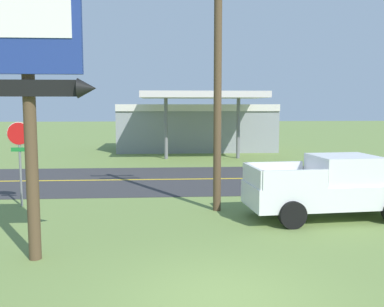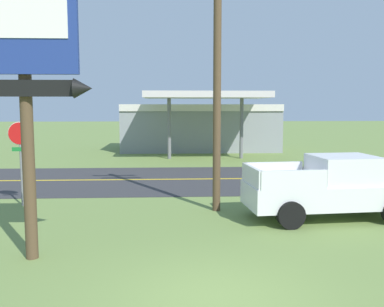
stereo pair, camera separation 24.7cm
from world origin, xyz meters
The scene contains 8 objects.
ground_plane centered at (0.00, 0.00, 0.00)m, with size 180.00×180.00×0.00m, color olive.
road_asphalt centered at (0.00, 13.00, 0.01)m, with size 140.00×8.00×0.02m, color #333335.
road_centre_line centered at (0.00, 13.00, 0.02)m, with size 126.00×0.20×0.01m, color gold.
motel_sign centered at (-3.93, 2.31, 4.54)m, with size 2.72×0.54×6.70m.
stop_sign centered at (-5.99, 7.87, 2.03)m, with size 0.80×0.08×2.95m.
utility_pole centered at (0.76, 6.82, 4.60)m, with size 2.11×0.26×8.55m.
gas_station centered at (1.58, 26.88, 1.94)m, with size 12.00×11.50×4.40m.
pickup_white_parked_on_lawn centered at (4.23, 5.63, 0.96)m, with size 5.35×2.58×1.96m.
Camera 2 is at (-0.81, -7.50, 3.51)m, focal length 40.81 mm.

